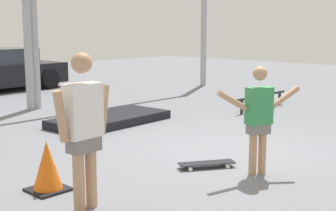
{
  "coord_description": "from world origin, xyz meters",
  "views": [
    {
      "loc": [
        -5.94,
        -4.36,
        1.97
      ],
      "look_at": [
        -0.26,
        1.02,
        0.66
      ],
      "focal_mm": 50.0,
      "sensor_mm": 36.0,
      "label": 1
    }
  ],
  "objects": [
    {
      "name": "manual_pad",
      "position": [
        0.14,
        3.05,
        0.09
      ],
      "size": [
        2.57,
        1.31,
        0.17
      ],
      "primitive_type": "cube",
      "rotation": [
        0.0,
        0.0,
        0.05
      ],
      "color": "black",
      "rests_on": "ground_plane"
    },
    {
      "name": "skateboarder",
      "position": [
        -0.65,
        -1.03,
        0.82
      ],
      "size": [
        1.18,
        0.6,
        1.47
      ],
      "rotation": [
        0.0,
        0.0,
        -0.43
      ],
      "color": "tan",
      "rests_on": "ground_plane"
    },
    {
      "name": "grind_rail",
      "position": [
        3.79,
        1.71,
        0.28
      ],
      "size": [
        2.11,
        0.09,
        0.36
      ],
      "rotation": [
        0.0,
        0.0,
        0.01
      ],
      "color": "black",
      "rests_on": "ground_plane"
    },
    {
      "name": "ground_plane",
      "position": [
        0.0,
        0.0,
        0.0
      ],
      "size": [
        36.0,
        36.0,
        0.0
      ],
      "primitive_type": "plane",
      "color": "slate"
    },
    {
      "name": "bystander",
      "position": [
        -3.01,
        -0.35,
        0.94
      ],
      "size": [
        0.75,
        0.23,
        1.72
      ],
      "rotation": [
        0.0,
        0.0,
        3.21
      ],
      "color": "tan",
      "rests_on": "ground_plane"
    },
    {
      "name": "skateboard",
      "position": [
        -0.91,
        -0.36,
        0.06
      ],
      "size": [
        0.8,
        0.61,
        0.08
      ],
      "rotation": [
        0.0,
        0.0,
        -0.57
      ],
      "color": "black",
      "rests_on": "ground_plane"
    },
    {
      "name": "traffic_cone",
      "position": [
        -2.98,
        0.46,
        0.3
      ],
      "size": [
        0.45,
        0.45,
        0.62
      ],
      "color": "black",
      "rests_on": "ground_plane"
    }
  ]
}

